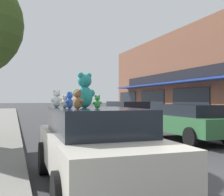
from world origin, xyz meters
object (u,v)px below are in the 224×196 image
(teddy_bear_giant, at_px, (85,91))
(teddy_bear_cream, at_px, (65,102))
(plush_art_car, at_px, (96,145))
(parked_car_far_right, at_px, (127,112))
(teddy_bear_green, at_px, (97,102))
(teddy_bear_blue, at_px, (69,100))
(parked_car_far_center, at_px, (188,121))
(teddy_bear_white, at_px, (56,99))
(teddy_bear_brown, at_px, (78,100))

(teddy_bear_giant, distance_m, teddy_bear_cream, 0.49)
(plush_art_car, relative_size, teddy_bear_cream, 16.92)
(parked_car_far_right, bearing_deg, plush_art_car, -115.02)
(plush_art_car, height_order, parked_car_far_right, parked_car_far_right)
(teddy_bear_cream, height_order, teddy_bear_green, teddy_bear_cream)
(plush_art_car, distance_m, teddy_bear_giant, 1.07)
(teddy_bear_blue, relative_size, parked_car_far_center, 0.07)
(teddy_bear_giant, bearing_deg, teddy_bear_green, 81.03)
(teddy_bear_giant, relative_size, teddy_bear_green, 2.79)
(teddy_bear_white, relative_size, teddy_bear_brown, 1.09)
(teddy_bear_white, bearing_deg, teddy_bear_brown, 72.97)
(teddy_bear_blue, xyz_separation_m, parked_car_far_right, (5.49, 10.67, -0.77))
(teddy_bear_blue, xyz_separation_m, teddy_bear_cream, (-0.07, 0.10, -0.03))
(plush_art_car, bearing_deg, teddy_bear_green, -98.70)
(teddy_bear_brown, xyz_separation_m, parked_car_far_center, (5.42, 4.73, -0.83))
(teddy_bear_cream, height_order, teddy_bear_white, teddy_bear_white)
(teddy_bear_giant, bearing_deg, teddy_bear_blue, 15.46)
(teddy_bear_blue, bearing_deg, teddy_bear_giant, 161.56)
(teddy_bear_blue, bearing_deg, teddy_bear_brown, 45.92)
(parked_car_far_center, bearing_deg, teddy_bear_giant, -141.42)
(teddy_bear_green, distance_m, teddy_bear_white, 1.25)
(parked_car_far_center, xyz_separation_m, parked_car_far_right, (0.00, 6.30, 0.04))
(teddy_bear_green, height_order, teddy_bear_brown, teddy_bear_brown)
(plush_art_car, bearing_deg, teddy_bear_giant, 115.29)
(teddy_bear_cream, relative_size, teddy_bear_green, 1.02)
(parked_car_far_center, bearing_deg, teddy_bear_white, -148.10)
(teddy_bear_giant, bearing_deg, teddy_bear_white, -76.11)
(teddy_bear_blue, xyz_separation_m, teddy_bear_green, (0.46, -0.23, -0.03))
(teddy_bear_giant, bearing_deg, plush_art_car, 92.40)
(teddy_bear_blue, height_order, teddy_bear_green, teddy_bear_blue)
(teddy_bear_green, distance_m, parked_car_far_center, 6.87)
(teddy_bear_giant, height_order, teddy_bear_white, teddy_bear_giant)
(parked_car_far_right, bearing_deg, teddy_bear_giant, -116.31)
(teddy_bear_blue, height_order, parked_car_far_center, teddy_bear_blue)
(teddy_bear_green, relative_size, parked_car_far_right, 0.06)
(teddy_bear_cream, bearing_deg, teddy_bear_green, 114.58)
(teddy_bear_brown, distance_m, parked_car_far_right, 12.31)
(teddy_bear_blue, distance_m, parked_car_far_right, 12.03)
(plush_art_car, relative_size, teddy_bear_white, 11.59)
(plush_art_car, distance_m, teddy_bear_brown, 0.98)
(teddy_bear_green, xyz_separation_m, parked_car_far_center, (5.04, 4.60, -0.78))
(teddy_bear_blue, height_order, teddy_bear_white, teddy_bear_white)
(teddy_bear_giant, height_order, teddy_bear_green, teddy_bear_giant)
(teddy_bear_white, bearing_deg, teddy_bear_green, 91.48)
(teddy_bear_green, distance_m, teddy_bear_brown, 0.40)
(parked_car_far_center, bearing_deg, teddy_bear_cream, -142.50)
(teddy_bear_blue, relative_size, teddy_bear_white, 0.84)
(plush_art_car, height_order, teddy_bear_cream, teddy_bear_cream)
(teddy_bear_green, bearing_deg, teddy_bear_white, -67.35)
(teddy_bear_white, xyz_separation_m, parked_car_far_center, (5.60, 3.49, -0.84))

